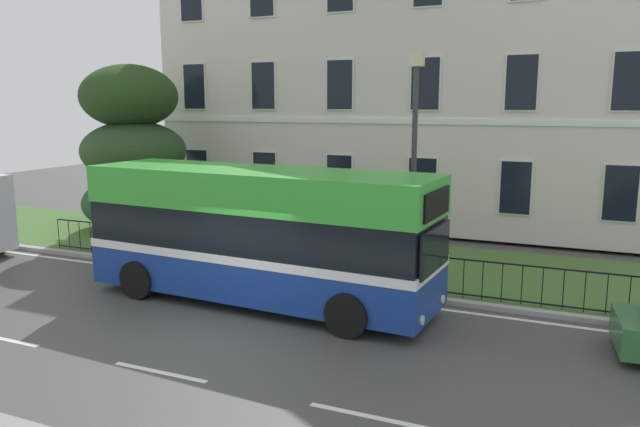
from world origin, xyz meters
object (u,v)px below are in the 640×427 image
(evergreen_tree, at_px, (136,157))
(single_decker_bus, at_px, (259,234))
(litter_bin, at_px, (303,251))
(street_lamp_post, at_px, (414,152))
(georgian_townhouse, at_px, (421,51))

(evergreen_tree, height_order, single_decker_bus, evergreen_tree)
(evergreen_tree, distance_m, litter_bin, 8.99)
(single_decker_bus, distance_m, litter_bin, 2.86)
(evergreen_tree, bearing_deg, single_decker_bus, -33.91)
(evergreen_tree, height_order, street_lamp_post, evergreen_tree)
(georgian_townhouse, distance_m, evergreen_tree, 12.71)
(georgian_townhouse, bearing_deg, litter_bin, -91.65)
(georgian_townhouse, height_order, street_lamp_post, georgian_townhouse)
(georgian_townhouse, distance_m, street_lamp_post, 12.06)
(single_decker_bus, bearing_deg, litter_bin, 95.07)
(georgian_townhouse, distance_m, single_decker_bus, 14.97)
(georgian_townhouse, relative_size, street_lamp_post, 3.26)
(single_decker_bus, bearing_deg, street_lamp_post, 45.94)
(georgian_townhouse, relative_size, single_decker_bus, 2.20)
(street_lamp_post, relative_size, litter_bin, 5.41)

